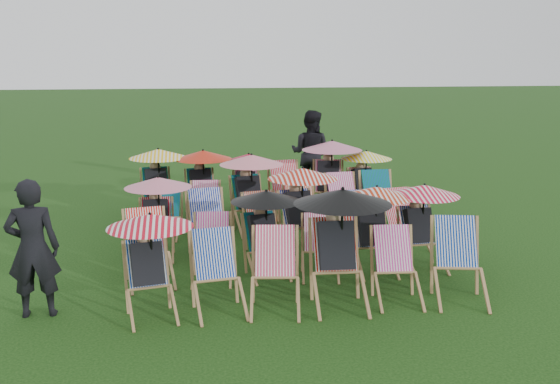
{
  "coord_description": "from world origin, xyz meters",
  "views": [
    {
      "loc": [
        -1.41,
        -9.44,
        3.09
      ],
      "look_at": [
        -0.01,
        0.37,
        0.9
      ],
      "focal_mm": 40.0,
      "sensor_mm": 36.0,
      "label": 1
    }
  ],
  "objects": [
    {
      "name": "deckchair_25",
      "position": [
        -1.24,
        2.33,
        0.69
      ],
      "size": [
        1.1,
        1.17,
        1.3
      ],
      "rotation": [
        0.0,
        0.0,
        0.11
      ],
      "color": "#A47B4C",
      "rests_on": "ground"
    },
    {
      "name": "deckchair_20",
      "position": [
        -0.4,
        1.34,
        0.71
      ],
      "size": [
        1.14,
        1.24,
        1.35
      ],
      "rotation": [
        0.0,
        0.0,
        0.19
      ],
      "color": "#A47B4C",
      "rests_on": "ground"
    },
    {
      "name": "deckchair_26",
      "position": [
        -0.38,
        2.33,
        0.64
      ],
      "size": [
        1.03,
        1.08,
        1.22
      ],
      "rotation": [
        0.0,
        0.0,
        -0.07
      ],
      "color": "#A47B4C",
      "rests_on": "ground"
    },
    {
      "name": "deckchair_6",
      "position": [
        -2.05,
        -1.08,
        0.48
      ],
      "size": [
        0.79,
        0.99,
        0.97
      ],
      "rotation": [
        0.0,
        0.0,
        0.18
      ],
      "color": "#A47B4C",
      "rests_on": "ground"
    },
    {
      "name": "deckchair_4",
      "position": [
        1.12,
        -2.2,
        0.45
      ],
      "size": [
        0.66,
        0.87,
        0.9
      ],
      "rotation": [
        0.0,
        0.0,
        -0.08
      ],
      "color": "#A47B4C",
      "rests_on": "ground"
    },
    {
      "name": "deckchair_14",
      "position": [
        -0.29,
        0.05,
        0.46
      ],
      "size": [
        0.75,
        0.94,
        0.91
      ],
      "rotation": [
        0.0,
        0.0,
        0.19
      ],
      "color": "#A47B4C",
      "rests_on": "ground"
    },
    {
      "name": "deckchair_28",
      "position": [
        1.28,
        2.46,
        0.75
      ],
      "size": [
        1.2,
        1.28,
        1.42
      ],
      "rotation": [
        0.0,
        0.0,
        -0.19
      ],
      "color": "#A47B4C",
      "rests_on": "ground"
    },
    {
      "name": "deckchair_18",
      "position": [
        -1.9,
        1.15,
        0.42
      ],
      "size": [
        0.67,
        0.84,
        0.83
      ],
      "rotation": [
        0.0,
        0.0,
        -0.16
      ],
      "color": "#A47B4C",
      "rests_on": "ground"
    },
    {
      "name": "deckchair_9",
      "position": [
        0.34,
        -1.15,
        0.42
      ],
      "size": [
        0.65,
        0.83,
        0.83
      ],
      "rotation": [
        0.0,
        0.0,
        -0.14
      ],
      "color": "#A47B4C",
      "rests_on": "ground"
    },
    {
      "name": "deckchair_13",
      "position": [
        -1.18,
        0.02,
        0.49
      ],
      "size": [
        0.78,
        0.99,
        0.99
      ],
      "rotation": [
        0.0,
        0.0,
        0.15
      ],
      "color": "#A47B4C",
      "rests_on": "ground"
    },
    {
      "name": "ground",
      "position": [
        0.0,
        0.0,
        0.0
      ],
      "size": [
        100.0,
        100.0,
        0.0
      ],
      "primitive_type": "plane",
      "color": "black",
      "rests_on": "ground"
    },
    {
      "name": "deckchair_10",
      "position": [
        1.17,
        -1.05,
        0.65
      ],
      "size": [
        1.04,
        1.07,
        1.23
      ],
      "rotation": [
        0.0,
        0.0,
        0.0
      ],
      "color": "#A47B4C",
      "rests_on": "ground"
    },
    {
      "name": "deckchair_29",
      "position": [
        2.01,
        2.4,
        0.64
      ],
      "size": [
        1.02,
        1.11,
        1.21
      ],
      "rotation": [
        0.0,
        0.0,
        0.17
      ],
      "color": "#A47B4C",
      "rests_on": "ground"
    },
    {
      "name": "deckchair_12",
      "position": [
        -1.99,
        0.09,
        0.65
      ],
      "size": [
        1.04,
        1.08,
        1.24
      ],
      "rotation": [
        0.0,
        0.0,
        -0.0
      ],
      "color": "#A47B4C",
      "rests_on": "ground"
    },
    {
      "name": "deckchair_22",
      "position": [
        1.32,
        1.2,
        0.48
      ],
      "size": [
        0.72,
        0.95,
        0.97
      ],
      "rotation": [
        0.0,
        0.0,
        0.1
      ],
      "color": "#A47B4C",
      "rests_on": "ground"
    },
    {
      "name": "deckchair_27",
      "position": [
        0.41,
        2.31,
        0.51
      ],
      "size": [
        0.76,
        1.0,
        1.03
      ],
      "rotation": [
        0.0,
        0.0,
        0.09
      ],
      "color": "#A47B4C",
      "rests_on": "ground"
    },
    {
      "name": "deckchair_0",
      "position": [
        -1.96,
        -2.2,
        0.65
      ],
      "size": [
        1.04,
        1.13,
        1.23
      ],
      "rotation": [
        0.0,
        0.0,
        0.2
      ],
      "color": "#A47B4C",
      "rests_on": "ground"
    },
    {
      "name": "deckchair_7",
      "position": [
        -1.18,
        -1.09,
        0.44
      ],
      "size": [
        0.65,
        0.86,
        0.88
      ],
      "rotation": [
        0.0,
        0.0,
        -0.09
      ],
      "color": "#A47B4C",
      "rests_on": "ground"
    },
    {
      "name": "deckchair_23",
      "position": [
        1.95,
        1.15,
        0.5
      ],
      "size": [
        0.68,
        0.93,
        1.0
      ],
      "rotation": [
        0.0,
        0.0,
        0.01
      ],
      "color": "#A47B4C",
      "rests_on": "ground"
    },
    {
      "name": "person_rear",
      "position": [
        1.19,
        4.0,
        0.95
      ],
      "size": [
        1.16,
        1.08,
        1.9
      ],
      "primitive_type": "imported",
      "rotation": [
        0.0,
        0.0,
        2.62
      ],
      "color": "black",
      "rests_on": "ground"
    },
    {
      "name": "deckchair_21",
      "position": [
        0.47,
        1.19,
        0.47
      ],
      "size": [
        0.67,
        0.9,
        0.94
      ],
      "rotation": [
        0.0,
        0.0,
        -0.07
      ],
      "color": "#A47B4C",
      "rests_on": "ground"
    },
    {
      "name": "deckchair_24",
      "position": [
        -2.09,
        2.49,
        0.7
      ],
      "size": [
        1.11,
        1.2,
        1.32
      ],
      "rotation": [
        0.0,
        0.0,
        0.14
      ],
      "color": "#A47B4C",
      "rests_on": "ground"
    },
    {
      "name": "deckchair_15",
      "position": [
        0.3,
        0.05,
        0.7
      ],
      "size": [
        1.12,
        1.22,
        1.33
      ],
      "rotation": [
        0.0,
        0.0,
        0.19
      ],
      "color": "#A47B4C",
      "rests_on": "ground"
    },
    {
      "name": "deckchair_5",
      "position": [
        1.92,
        -2.29,
        0.5
      ],
      "size": [
        0.84,
        1.04,
        1.01
      ],
      "rotation": [
        0.0,
        0.0,
        -0.2
      ],
      "color": "#A47B4C",
      "rests_on": "ground"
    },
    {
      "name": "deckchair_11",
      "position": [
        1.91,
        -1.0,
        0.65
      ],
      "size": [
        1.03,
        1.09,
        1.23
      ],
      "rotation": [
        0.0,
        0.0,
        0.06
      ],
      "color": "#A47B4C",
      "rests_on": "ground"
    },
    {
      "name": "deckchair_8",
      "position": [
        -0.41,
        -0.97,
        0.63
      ],
      "size": [
        1.01,
        1.1,
        1.2
      ],
      "rotation": [
        0.0,
        0.0,
        0.18
      ],
      "color": "#A47B4C",
      "rests_on": "ground"
    },
    {
      "name": "deckchair_3",
      "position": [
        0.37,
        -2.18,
        0.77
      ],
      "size": [
        1.23,
        1.28,
        1.46
      ],
      "rotation": [
        0.0,
        0.0,
        -0.05
      ],
      "color": "#A47B4C",
      "rests_on": "ground"
    },
    {
      "name": "person_left",
      "position": [
        -3.32,
        -2.03,
        0.84
      ],
      "size": [
        0.64,
        0.44,
        1.69
      ],
      "primitive_type": "imported",
      "rotation": [
        0.0,
        0.0,
        3.21
      ],
      "color": "black",
      "rests_on": "ground"
    },
    {
      "name": "deckchair_1",
      "position": [
        -1.15,
        -2.21,
        0.47
      ],
      "size": [
        0.74,
        0.95,
        0.95
      ],
      "rotation": [
        0.0,
        0.0,
        0.14
      ],
      "color": "#A47B4C",
      "rests_on": "ground"
    },
    {
      "name": "deckchair_16",
      "position": [
        1.27,
        -0.0,
        0.45
      ],
      "size": [
        0.68,
        0.88,
        0.89
      ],
      "rotation": [
        0.0,
        0.0,
        -0.12
      ],
      "color": "#A47B4C",
      "rests_on": "ground"
    },
    {
      "name": "deckchair_2",
      "position": [
        -0.45,
        -2.24,
        0.48
      ],
      "size": [
        0.75,
        0.96,
        0.96
      ],
      "rotation": [
        0.0,
        0.0,
        -0.14
      ],
      "color": "#A47B4C",
      "rests_on": "ground"
    },
    {
      "name": "deckchair_19",
      "position": [
        -1.2,
        1.21,
        0.44
      ],
      "size": [
        0.61,
        0.84,
        0.89
      ],
      "rotation": [
        0.0,
        0.0,
        -0.03
      ],
      "color": "#A47B4C",
      "rests_on": "ground"
    },
    {
      "name": "deckchair_17",
      "position": [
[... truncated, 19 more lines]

